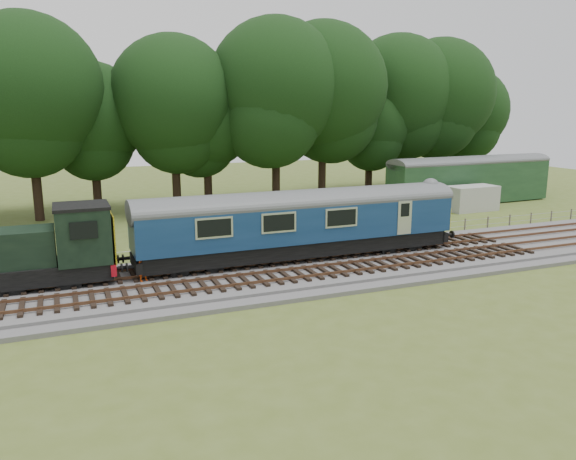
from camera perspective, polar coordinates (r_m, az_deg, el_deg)
name	(u,v)px	position (r m, az deg, el deg)	size (l,w,h in m)	color
ground	(236,279)	(28.67, -5.27, -5.01)	(120.00, 120.00, 0.00)	#4E5D22
ballast	(236,276)	(28.62, -5.28, -4.67)	(70.00, 7.00, 0.35)	#4C4C4F
track_north	(228,264)	(29.84, -6.08, -3.50)	(67.20, 2.40, 0.21)	black
track_south	(246,280)	(27.09, -4.29, -5.11)	(67.20, 2.40, 0.21)	black
fence	(213,258)	(32.84, -7.58, -2.82)	(64.00, 0.12, 1.00)	#6B6054
tree_line	(161,209)	(49.60, -12.75, 2.11)	(70.00, 8.00, 18.00)	black
dmu_railcar	(300,218)	(30.70, 1.26, 1.21)	(18.05, 2.86, 3.88)	black
shunter_loco	(21,254)	(28.45, -25.46, -2.19)	(8.91, 2.60, 3.38)	black
worker	(143,265)	(27.79, -14.49, -3.49)	(0.57, 0.37, 1.56)	#FF4C0D
parked_coach	(470,177)	(53.64, 18.01, 5.10)	(16.54, 3.53, 4.20)	#1A3A20
shed	(457,188)	(53.89, 16.76, 4.08)	(4.05, 4.05, 2.56)	#1A3A20
caravan	(472,198)	(49.93, 18.16, 3.08)	(4.29, 2.10, 2.10)	#A8A8A3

